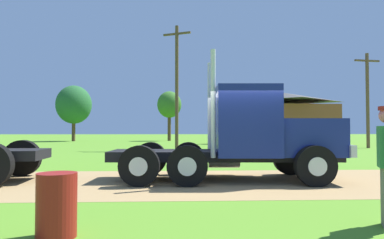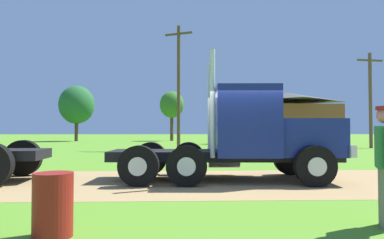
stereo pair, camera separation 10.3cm
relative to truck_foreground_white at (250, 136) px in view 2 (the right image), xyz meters
The scene contains 9 objects.
ground_plane 1.40m from the truck_foreground_white, 142.91° to the right, with size 200.00×200.00×0.00m, color #538924.
dirt_track 1.39m from the truck_foreground_white, 142.91° to the right, with size 120.00×5.19×0.01m, color #A18051.
truck_foreground_white is the anchor object (origin of this frame).
steel_barrel 6.51m from the truck_foreground_white, 126.27° to the right, with size 0.54×0.54×0.88m, color maroon.
shed_building 27.57m from the truck_foreground_white, 70.43° to the left, with size 9.85×7.86×5.43m.
utility_pole_near 16.08m from the truck_foreground_white, 97.95° to the left, with size 2.08×1.00×9.30m.
utility_pole_far 21.55m from the truck_foreground_white, 51.78° to the left, with size 2.20×0.44×7.66m.
tree_left 37.64m from the truck_foreground_white, 114.14° to the left, with size 4.45×4.45×7.13m.
tree_mid 35.59m from the truck_foreground_white, 95.10° to the left, with size 3.21×3.21×6.57m.
Camera 2 is at (-1.62, -9.65, 1.48)m, focal length 31.94 mm.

